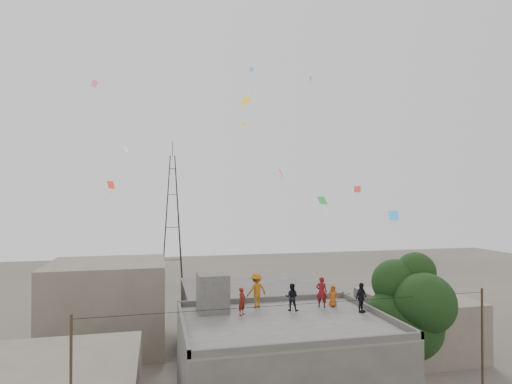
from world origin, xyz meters
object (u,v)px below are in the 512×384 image
at_px(tree, 411,309).
at_px(person_dark_adult, 361,298).
at_px(stair_head_box, 213,292).
at_px(transmission_tower, 172,220).
at_px(person_red_adult, 322,292).

height_order(tree, person_dark_adult, tree).
xyz_separation_m(stair_head_box, transmission_tower, (-0.80, 37.40, 1.97)).
bearing_deg(person_red_adult, tree, -170.69).
bearing_deg(stair_head_box, person_dark_adult, -14.90).
bearing_deg(person_dark_adult, person_red_adult, 107.32).
height_order(tree, person_red_adult, tree).
bearing_deg(person_dark_adult, tree, -30.32).
xyz_separation_m(transmission_tower, person_dark_adult, (8.40, -39.42, -2.19)).
distance_m(stair_head_box, tree, 10.80).
distance_m(tree, person_dark_adult, 3.07).
height_order(stair_head_box, transmission_tower, transmission_tower).
height_order(stair_head_box, tree, tree).
bearing_deg(stair_head_box, transmission_tower, 91.23).
bearing_deg(person_red_adult, transmission_tower, -53.04).
relative_size(tree, person_dark_adult, 5.85).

